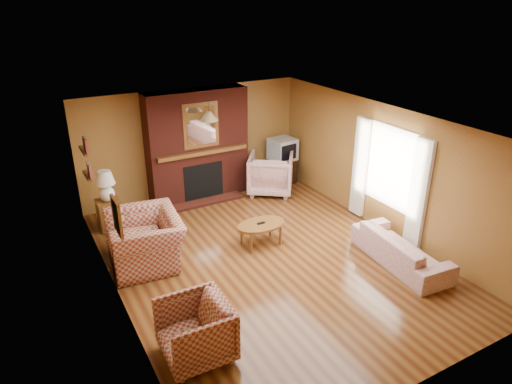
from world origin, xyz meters
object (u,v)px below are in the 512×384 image
floral_sofa (401,249)px  crt_tv (283,149)px  fireplace (198,146)px  plaid_loveseat (145,240)px  plaid_armchair (195,331)px  floral_armchair (271,174)px  table_lamp (106,184)px  tv_stand (282,171)px  coffee_table (261,226)px  side_table (110,214)px

floral_sofa → crt_tv: size_ratio=3.02×
fireplace → floral_sofa: fireplace is taller
fireplace → floral_sofa: size_ratio=1.30×
floral_sofa → plaid_loveseat: bearing=65.8°
plaid_loveseat → plaid_armchair: (-0.10, -2.45, -0.04)m
floral_armchair → table_lamp: table_lamp is taller
fireplace → crt_tv: 2.09m
floral_sofa → tv_stand: 4.02m
plaid_loveseat → plaid_armchair: plaid_loveseat is taller
crt_tv → floral_armchair: bearing=-146.1°
fireplace → tv_stand: fireplace is taller
plaid_armchair → floral_sofa: plaid_armchair is taller
floral_sofa → table_lamp: (-4.00, 3.67, 0.65)m
floral_sofa → table_lamp: size_ratio=3.01×
plaid_loveseat → tv_stand: 4.34m
coffee_table → table_lamp: 3.04m
coffee_table → side_table: 2.99m
floral_armchair → plaid_armchair: bearing=84.8°
plaid_loveseat → tv_stand: (3.90, 1.91, -0.13)m
fireplace → table_lamp: (-2.10, -0.53, -0.27)m
plaid_loveseat → fireplace: bearing=144.5°
plaid_armchair → tv_stand: (4.00, 4.36, -0.10)m
fireplace → plaid_loveseat: size_ratio=1.82×
floral_sofa → floral_armchair: size_ratio=1.86×
fireplace → plaid_loveseat: (-1.85, -2.09, -0.75)m
floral_sofa → tv_stand: bearing=3.0°
side_table → table_lamp: (0.00, 0.00, 0.63)m
plaid_loveseat → table_lamp: bearing=-164.9°
floral_armchair → crt_tv: size_ratio=1.62×
plaid_armchair → side_table: 4.01m
plaid_loveseat → tv_stand: bearing=122.1°
plaid_armchair → floral_armchair: 5.28m
side_table → table_lamp: table_lamp is taller
floral_sofa → tv_stand: (0.15, 4.02, 0.02)m
plaid_armchair → side_table: (-0.15, 4.01, -0.10)m
plaid_armchair → table_lamp: table_lamp is taller
plaid_loveseat → crt_tv: crt_tv is taller
plaid_loveseat → floral_sofa: 4.30m
floral_sofa → floral_armchair: (-0.39, 3.65, 0.18)m
fireplace → tv_stand: size_ratio=4.09×
fireplace → floral_armchair: (1.51, -0.55, -0.73)m
floral_sofa → floral_armchair: bearing=11.3°
table_lamp → crt_tv: size_ratio=1.00×
floral_sofa → crt_tv: 4.05m
tv_stand → plaid_armchair: bearing=-138.2°
floral_armchair → side_table: 3.61m
floral_armchair → side_table: (-3.61, 0.02, -0.16)m
floral_armchair → coffee_table: bearing=90.9°
floral_armchair → table_lamp: bearing=35.4°
coffee_table → tv_stand: size_ratio=1.55×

